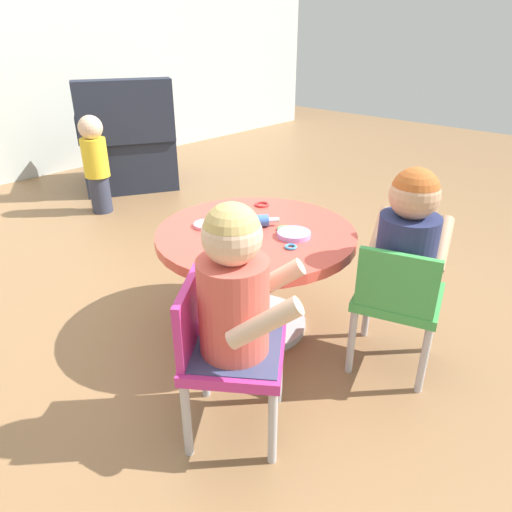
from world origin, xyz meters
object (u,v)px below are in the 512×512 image
Objects in this scene: child_chair_right at (397,299)px; seated_child_right at (408,239)px; child_chair_left at (224,351)px; seated_child_left at (235,288)px; craft_table at (256,257)px; armchair_dark at (127,147)px; craft_scissors at (235,217)px; rolling_pin at (251,221)px; toddler_standing at (96,162)px.

seated_child_right is at bearing 17.66° from child_chair_right.
child_chair_left is 0.23m from seated_child_left.
craft_table is 0.84× the size of armchair_dark.
armchair_dark reaches higher than craft_table.
child_chair_right reaches higher than craft_table.
seated_child_right is at bearing -19.52° from child_chair_left.
craft_scissors is at bearing -111.13° from armchair_dark.
seated_child_left is 0.62m from rolling_pin.
armchair_dark is at bearing 76.29° from child_chair_right.
craft_table is 1.21× the size of toddler_standing.
toddler_standing is at bearing 87.06° from seated_child_right.
child_chair_right is 0.80× the size of toddler_standing.
seated_child_right is 2.33m from toddler_standing.
rolling_pin is at bearing -110.60° from armchair_dark.
armchair_dark is (1.30, 2.47, 0.00)m from child_chair_left.
toddler_standing is (-0.51, -0.39, 0.05)m from armchair_dark.
rolling_pin is at bearing 105.78° from seated_child_right.
armchair_dark reaches higher than rolling_pin.
toddler_standing is at bearing 69.94° from seated_child_left.
rolling_pin is at bearing -99.46° from toddler_standing.
craft_scissors is at bearing 101.43° from seated_child_right.
seated_child_left is 0.68m from seated_child_right.
child_chair_right is (0.64, -0.25, 0.00)m from child_chair_left.
seated_child_left is at bearing -117.07° from armchair_dark.
armchair_dark is 5.04× the size of rolling_pin.
craft_table is 1.59× the size of seated_child_right.
craft_scissors is (-0.26, -1.60, 0.10)m from toddler_standing.
child_chair_right is 2.79× the size of rolling_pin.
seated_child_right reaches higher than rolling_pin.
child_chair_left is at bearing -144.96° from rolling_pin.
toddler_standing is at bearing 80.67° from craft_scissors.
child_chair_left is 1.05× the size of seated_child_right.
craft_table is 0.15m from rolling_pin.
seated_child_left is at bearing -143.42° from craft_table.
child_chair_right is (0.61, -0.22, -0.23)m from seated_child_left.
seated_child_right is at bearing -17.63° from seated_child_left.
armchair_dark is at bearing 62.20° from child_chair_left.
rolling_pin is at bearing 38.72° from seated_child_left.
toddler_standing is 3.50× the size of rolling_pin.
child_chair_right is at bearing -162.34° from seated_child_right.
toddler_standing reaches higher than craft_scissors.
child_chair_left is 1.05× the size of seated_child_left.
child_chair_right is 0.23m from seated_child_right.
child_chair_left is at bearing 158.47° from child_chair_right.
seated_child_left is at bearing -110.06° from toddler_standing.
child_chair_left is (-0.49, -0.32, -0.03)m from craft_table.
child_chair_left and child_chair_right have the same top height.
child_chair_left is 0.75m from seated_child_right.
seated_child_right is (0.04, 0.01, 0.23)m from child_chair_right.
craft_table is at bearing -103.40° from craft_scissors.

